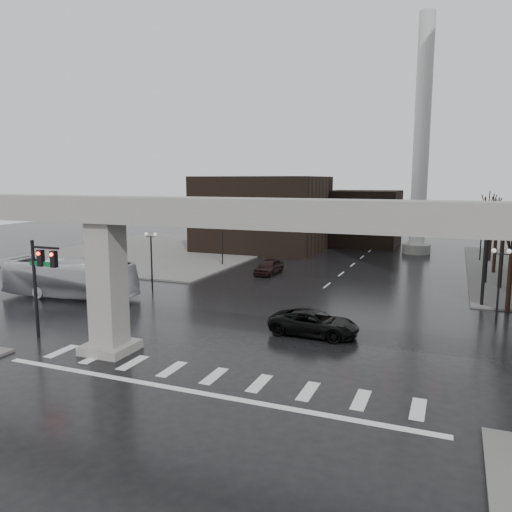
% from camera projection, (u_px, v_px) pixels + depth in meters
% --- Properties ---
extents(ground, '(160.00, 160.00, 0.00)m').
position_uv_depth(ground, '(223.00, 369.00, 25.46)').
color(ground, black).
rests_on(ground, ground).
extents(sidewalk_nw, '(28.00, 36.00, 0.15)m').
position_uv_depth(sidewalk_nw, '(165.00, 250.00, 68.05)').
color(sidewalk_nw, '#64615F').
rests_on(sidewalk_nw, ground).
extents(elevated_guideway, '(48.00, 2.60, 8.70)m').
position_uv_depth(elevated_guideway, '(245.00, 236.00, 23.95)').
color(elevated_guideway, gray).
rests_on(elevated_guideway, ground).
extents(building_far_left, '(16.00, 14.00, 10.00)m').
position_uv_depth(building_far_left, '(263.00, 213.00, 68.39)').
color(building_far_left, black).
rests_on(building_far_left, ground).
extents(building_far_mid, '(10.00, 10.00, 8.00)m').
position_uv_depth(building_far_mid, '(364.00, 218.00, 73.29)').
color(building_far_mid, black).
rests_on(building_far_mid, ground).
extents(smokestack, '(3.60, 3.60, 30.00)m').
position_uv_depth(smokestack, '(421.00, 150.00, 63.42)').
color(smokestack, silver).
rests_on(smokestack, ground).
extents(signal_mast_arm, '(12.12, 0.43, 8.00)m').
position_uv_depth(signal_mast_arm, '(433.00, 229.00, 38.51)').
color(signal_mast_arm, black).
rests_on(signal_mast_arm, ground).
extents(signal_left_pole, '(2.30, 0.30, 6.00)m').
position_uv_depth(signal_left_pole, '(41.00, 273.00, 29.82)').
color(signal_left_pole, black).
rests_on(signal_left_pole, ground).
extents(lamp_right_0, '(1.22, 0.32, 5.11)m').
position_uv_depth(lamp_right_0, '(500.00, 273.00, 32.80)').
color(lamp_right_0, black).
rests_on(lamp_right_0, ground).
extents(lamp_right_1, '(1.22, 0.32, 5.11)m').
position_uv_depth(lamp_right_1, '(488.00, 247.00, 45.64)').
color(lamp_right_1, black).
rests_on(lamp_right_1, ground).
extents(lamp_right_2, '(1.22, 0.32, 5.11)m').
position_uv_depth(lamp_right_2, '(482.00, 232.00, 58.48)').
color(lamp_right_2, black).
rests_on(lamp_right_2, ground).
extents(lamp_left_0, '(1.22, 0.32, 5.11)m').
position_uv_depth(lamp_left_0, '(151.00, 252.00, 42.75)').
color(lamp_left_0, black).
rests_on(lamp_left_0, ground).
extents(lamp_left_1, '(1.22, 0.32, 5.11)m').
position_uv_depth(lamp_left_1, '(222.00, 235.00, 55.59)').
color(lamp_left_1, black).
rests_on(lamp_left_1, ground).
extents(lamp_left_2, '(1.22, 0.32, 5.11)m').
position_uv_depth(lamp_left_2, '(267.00, 225.00, 68.43)').
color(lamp_left_2, black).
rests_on(lamp_left_2, ground).
extents(tree_right_0, '(1.09, 1.58, 7.50)m').
position_uv_depth(tree_right_0, '(510.00, 274.00, 36.21)').
color(tree_right_0, black).
rests_on(tree_right_0, ground).
extents(tree_right_1, '(1.09, 1.61, 7.67)m').
position_uv_depth(tree_right_1, '(502.00, 257.00, 43.54)').
color(tree_right_1, black).
rests_on(tree_right_1, ground).
extents(tree_right_2, '(1.10, 1.63, 7.85)m').
position_uv_depth(tree_right_2, '(496.00, 246.00, 50.86)').
color(tree_right_2, black).
rests_on(tree_right_2, ground).
extents(tree_right_3, '(1.11, 1.66, 8.02)m').
position_uv_depth(tree_right_3, '(491.00, 237.00, 58.19)').
color(tree_right_3, black).
rests_on(tree_right_3, ground).
extents(tree_right_4, '(1.12, 1.69, 8.19)m').
position_uv_depth(tree_right_4, '(487.00, 230.00, 65.52)').
color(tree_right_4, black).
rests_on(tree_right_4, ground).
extents(pickup_truck, '(5.65, 2.79, 1.54)m').
position_uv_depth(pickup_truck, '(314.00, 323.00, 30.91)').
color(pickup_truck, black).
rests_on(pickup_truck, ground).
extents(city_bus, '(11.60, 3.82, 3.17)m').
position_uv_depth(city_bus, '(70.00, 278.00, 40.79)').
color(city_bus, silver).
rests_on(city_bus, ground).
extents(far_car, '(2.04, 4.66, 1.56)m').
position_uv_depth(far_car, '(269.00, 267.00, 50.93)').
color(far_car, black).
rests_on(far_car, ground).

